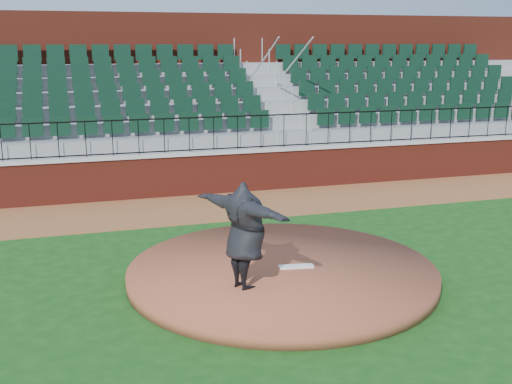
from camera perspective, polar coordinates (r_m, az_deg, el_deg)
ground at (r=12.74m, az=1.99°, el=-7.20°), size 90.00×90.00×0.00m
warning_track at (r=17.70m, az=-3.70°, el=-1.28°), size 34.00×3.20×0.01m
field_wall at (r=19.08m, az=-4.85°, el=1.61°), size 34.00×0.35×1.20m
wall_cap at (r=18.96m, az=-4.89°, el=3.54°), size 34.00×0.45×0.10m
wall_railing at (r=18.87m, az=-4.92°, el=5.18°), size 34.00×0.05×1.00m
seating_stands at (r=21.47m, az=-6.50°, el=7.48°), size 34.00×5.10×4.60m
concourse_wall at (r=24.17m, az=-7.78°, el=9.17°), size 34.00×0.50×5.50m
pitchers_mound at (r=12.36m, az=2.34°, el=-7.24°), size 5.94×5.94×0.25m
pitching_rubber at (r=12.26m, az=3.63°, el=-6.70°), size 0.69×0.27×0.04m
pitcher at (r=11.00m, az=-1.02°, el=-3.93°), size 1.55×2.40×1.91m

